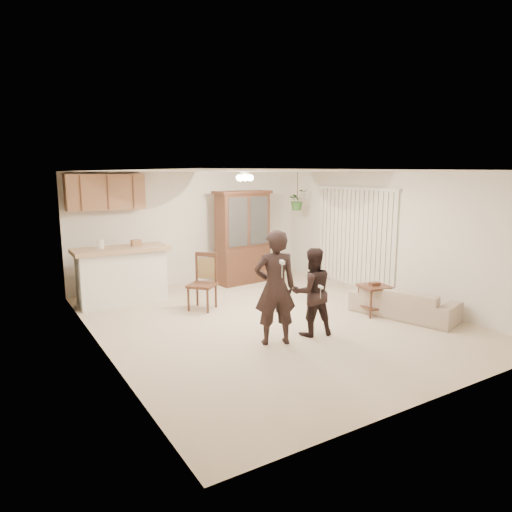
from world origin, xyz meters
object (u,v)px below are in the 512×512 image
sofa (404,296)px  side_table (374,299)px  chair_hutch_left (202,294)px  chair_hutch_right (230,268)px  china_hutch (243,238)px  adult (275,284)px  chair_bar (114,288)px  child (312,292)px

sofa → side_table: (-0.35, 0.36, -0.09)m
chair_hutch_left → chair_hutch_right: 2.25m
sofa → china_hutch: bearing=0.4°
side_table → chair_hutch_left: chair_hutch_left is taller
side_table → chair_hutch_left: (-2.47, 1.85, 0.02)m
chair_hutch_left → adult: bearing=-35.5°
adult → chair_hutch_right: size_ratio=1.61×
chair_hutch_right → china_hutch: bearing=96.5°
side_table → chair_bar: bearing=140.0°
china_hutch → chair_hutch_left: (-1.68, -1.44, -0.74)m
adult → side_table: size_ratio=3.09×
child → chair_hutch_left: 2.30m
sofa → child: size_ratio=1.39×
child → chair_bar: (-2.15, 3.37, -0.38)m
china_hutch → chair_hutch_right: 0.78m
chair_hutch_left → side_table: bearing=12.3°
side_table → chair_bar: chair_bar is taller
sofa → chair_hutch_left: size_ratio=1.82×
chair_hutch_right → child: bearing=48.7°
china_hutch → chair_bar: size_ratio=2.00×
child → side_table: (1.58, 0.24, -0.40)m
sofa → chair_hutch_left: 3.58m
child → china_hutch: size_ratio=0.65×
china_hutch → chair_hutch_right: china_hutch is taller
chair_bar → china_hutch: bearing=12.1°
side_table → chair_bar: 4.88m
side_table → chair_hutch_left: 3.08m
child → chair_hutch_left: (-0.88, 2.09, -0.38)m
sofa → child: bearing=69.5°
chair_hutch_right → chair_hutch_left: bearing=16.4°
sofa → side_table: bearing=27.7°
sofa → chair_bar: chair_bar is taller
china_hutch → chair_hutch_left: size_ratio=2.02×
chair_bar → chair_hutch_left: 1.81m
child → chair_hutch_right: bearing=-84.4°
side_table → chair_hutch_left: bearing=143.1°
adult → china_hutch: 3.84m
sofa → child: child is taller
sofa → chair_hutch_left: chair_hutch_left is taller
child → china_hutch: bearing=-88.0°
chair_hutch_right → adult: bearing=39.0°
sofa → adult: 2.68m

